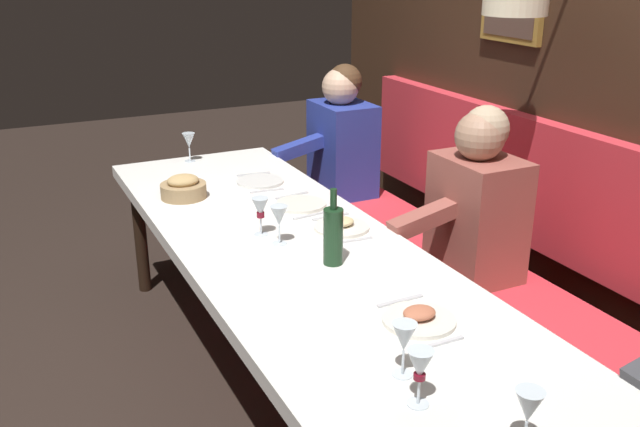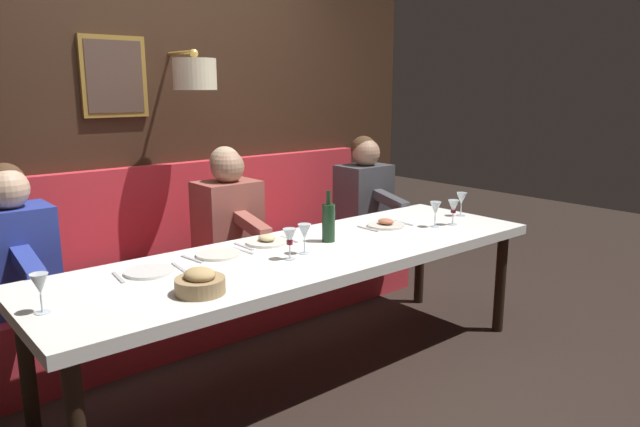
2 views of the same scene
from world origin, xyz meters
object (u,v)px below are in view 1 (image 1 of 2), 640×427
at_px(wine_glass_3, 420,367).
at_px(wine_bottle, 333,235).
at_px(wine_glass_4, 189,141).
at_px(diner_near, 477,200).
at_px(wine_glass_2, 404,339).
at_px(dining_table, 294,259).
at_px(bread_bowl, 183,188).
at_px(wine_glass_0, 279,217).
at_px(wine_glass_5, 529,408).
at_px(wine_glass_1, 260,209).
at_px(diner_middle, 342,135).

distance_m(wine_glass_3, wine_bottle, 0.92).
xyz_separation_m(wine_glass_3, wine_glass_4, (0.10, 2.49, 0.00)).
bearing_deg(diner_near, wine_glass_2, -136.23).
relative_size(dining_table, bread_bowl, 13.43).
xyz_separation_m(wine_glass_0, wine_glass_2, (-0.06, -1.02, 0.00)).
height_order(wine_glass_2, wine_glass_5, same).
xyz_separation_m(wine_glass_2, bread_bowl, (-0.14, 1.76, -0.07)).
bearing_deg(wine_glass_2, dining_table, 84.22).
relative_size(wine_glass_5, bread_bowl, 0.75).
height_order(wine_glass_0, wine_glass_1, same).
bearing_deg(wine_bottle, wine_glass_0, 112.57).
distance_m(wine_glass_3, wine_glass_4, 2.49).
bearing_deg(wine_glass_5, wine_glass_2, 103.21).
bearing_deg(wine_glass_5, dining_table, 89.76).
relative_size(wine_glass_0, wine_glass_5, 1.00).
xyz_separation_m(dining_table, diner_middle, (0.88, 1.27, 0.13)).
relative_size(diner_middle, wine_glass_2, 4.82).
distance_m(diner_near, wine_glass_5, 1.60).
bearing_deg(wine_glass_0, wine_glass_5, -88.51).
distance_m(dining_table, wine_glass_2, 1.00).
bearing_deg(wine_glass_0, dining_table, -47.85).
bearing_deg(diner_near, diner_middle, 90.00).
bearing_deg(diner_middle, wine_glass_3, -113.14).
height_order(wine_glass_1, wine_glass_4, same).
distance_m(diner_middle, wine_glass_0, 1.53).
xyz_separation_m(wine_glass_0, wine_glass_3, (-0.09, -1.16, -0.00)).
height_order(wine_glass_2, wine_glass_4, same).
relative_size(wine_glass_0, wine_glass_1, 1.00).
height_order(wine_glass_4, bread_bowl, wine_glass_4).
height_order(diner_middle, bread_bowl, diner_middle).
xyz_separation_m(wine_glass_2, wine_bottle, (0.17, 0.76, -0.00)).
bearing_deg(diner_near, bread_bowl, 143.77).
bearing_deg(wine_glass_5, wine_bottle, 86.38).
height_order(diner_middle, wine_glass_4, diner_middle).
bearing_deg(wine_glass_2, wine_bottle, 77.66).
bearing_deg(bread_bowl, wine_bottle, -73.15).
distance_m(dining_table, bread_bowl, 0.82).
bearing_deg(wine_glass_3, wine_glass_4, 87.62).
xyz_separation_m(diner_middle, wine_glass_5, (-0.89, -2.64, 0.04)).
relative_size(diner_middle, wine_glass_3, 4.82).
bearing_deg(diner_near, dining_table, 177.58).
distance_m(wine_glass_5, bread_bowl, 2.17).
relative_size(wine_glass_5, wine_bottle, 0.55).
xyz_separation_m(diner_near, wine_glass_2, (-0.98, -0.94, 0.04)).
bearing_deg(bread_bowl, wine_glass_2, -85.56).
bearing_deg(wine_glass_5, diner_near, 56.38).
height_order(wine_glass_1, bread_bowl, wine_glass_1).
relative_size(wine_glass_4, bread_bowl, 0.75).
xyz_separation_m(dining_table, diner_near, (0.88, -0.04, 0.13)).
bearing_deg(wine_glass_0, wine_bottle, -67.43).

